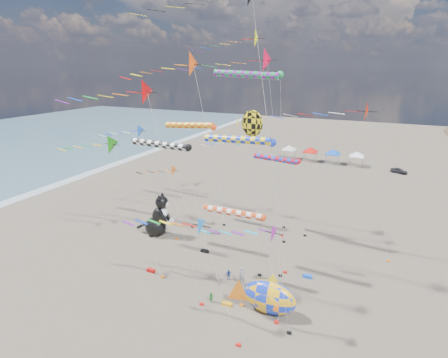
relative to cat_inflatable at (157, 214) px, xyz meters
The scene contains 30 objects.
ground 18.69m from the cat_inflatable, 51.96° to the right, with size 260.00×260.00×0.00m, color brown.
delta_kite_0 10.31m from the cat_inflatable, behind, with size 11.15×1.91×14.22m.
delta_kite_1 23.58m from the cat_inflatable, 34.16° to the left, with size 12.49×2.17×25.04m.
delta_kite_2 22.67m from the cat_inflatable, 42.93° to the left, with size 16.25×3.06×23.23m.
delta_kite_4 19.50m from the cat_inflatable, 59.18° to the right, with size 14.56×2.33×20.05m.
delta_kite_5 5.74m from the cat_inflatable, 97.07° to the left, with size 8.65×1.84×8.40m.
delta_kite_6 18.43m from the cat_inflatable, 48.84° to the right, with size 11.06×1.75×10.05m.
delta_kite_7 15.37m from the cat_inflatable, 60.24° to the left, with size 8.11×2.00×12.02m.
delta_kite_8 22.35m from the cat_inflatable, 39.89° to the right, with size 11.37×2.20×22.22m.
delta_kite_9 20.35m from the cat_inflatable, 31.56° to the right, with size 8.20×1.61×9.88m.
delta_kite_10 13.14m from the cat_inflatable, 84.46° to the right, with size 11.44×2.12×14.78m.
delta_kite_11 26.66m from the cat_inflatable, 13.49° to the left, with size 13.44×2.34×17.70m.
windsock_0 16.85m from the cat_inflatable, 11.50° to the right, with size 8.79×0.79×14.48m.
windsock_1 9.82m from the cat_inflatable, 26.80° to the right, with size 9.10×0.81×12.82m.
windsock_2 20.52m from the cat_inflatable, 25.12° to the left, with size 9.67×0.82×20.44m.
windsock_3 16.91m from the cat_inflatable, 29.56° to the left, with size 7.41×0.70×10.18m.
windsock_4 12.36m from the cat_inflatable, 72.32° to the left, with size 8.89×0.86×13.92m.
windsock_5 14.54m from the cat_inflatable, 20.78° to the right, with size 7.85×0.71×7.75m.
angelfish_kite 17.99m from the cat_inflatable, ahead, with size 3.74×3.02×16.86m.
cat_inflatable is the anchor object (origin of this frame).
fish_inflatable 19.60m from the cat_inflatable, 25.66° to the right, with size 6.45×2.89×4.09m.
person_adult 15.10m from the cat_inflatable, 21.57° to the right, with size 0.69×0.45×1.89m, color gray.
child_green 15.65m from the cat_inflatable, 36.89° to the right, with size 0.49×0.38×1.00m, color #268A2F.
child_blue 13.65m from the cat_inflatable, 23.12° to the right, with size 0.68×0.29×1.17m, color navy.
kite_bag_0 19.93m from the cat_inflatable, ahead, with size 0.90×0.44×0.30m, color blue.
kite_bag_1 8.15m from the cat_inflatable, 10.33° to the right, with size 0.90×0.44×0.30m, color black.
kite_bag_2 9.00m from the cat_inflatable, 60.16° to the right, with size 0.90×0.44×0.30m, color red.
kite_bag_3 16.80m from the cat_inflatable, 33.09° to the right, with size 0.90×0.44×0.30m, color orange.
tent_row 47.25m from the cat_inflatable, 74.19° to the left, with size 19.20×4.20×3.80m.
parked_car 52.26m from the cat_inflatable, 56.36° to the left, with size 1.30×3.22×1.10m, color #26262D.
Camera 1 is at (13.47, -19.09, 20.90)m, focal length 28.00 mm.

